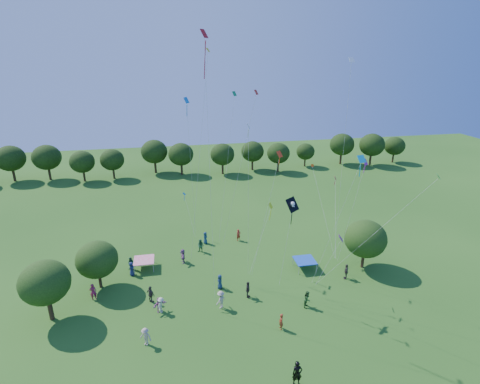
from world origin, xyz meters
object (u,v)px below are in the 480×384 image
near_tree_north (97,260)px  near_tree_east (365,239)px  tent_red_stripe (144,260)px  pirate_kite (292,205)px  man_in_black (297,373)px  red_high_kite (206,87)px  tent_blue (305,260)px  near_tree_west (45,283)px

near_tree_north → near_tree_east: bearing=-3.1°
tent_red_stripe → near_tree_north: bearing=-146.4°
near_tree_north → pirate_kite: (18.20, -5.40, 6.59)m
pirate_kite → man_in_black: bearing=-104.1°
red_high_kite → tent_blue: bearing=14.8°
tent_red_stripe → tent_blue: bearing=-11.1°
near_tree_east → tent_blue: size_ratio=2.54×
tent_red_stripe → man_in_black: size_ratio=1.11×
near_tree_west → near_tree_north: size_ratio=1.14×
near_tree_north → near_tree_east: size_ratio=0.91×
man_in_black → pirate_kite: 13.44m
near_tree_west → red_high_kite: 21.78m
near_tree_west → near_tree_north: near_tree_west is taller
near_tree_east → man_in_black: size_ratio=2.83×
near_tree_west → near_tree_east: near_tree_west is taller
near_tree_north → near_tree_east: 28.18m
near_tree_west → pirate_kite: bearing=-2.9°
tent_blue → red_high_kite: bearing=-165.2°
near_tree_west → near_tree_east: 31.83m
man_in_black → pirate_kite: bearing=81.9°
tent_blue → man_in_black: man_in_black is taller
near_tree_west → pirate_kite: (21.77, -1.11, 5.97)m
near_tree_east → red_high_kite: 23.75m
near_tree_north → tent_blue: near_tree_north is taller
near_tree_west → tent_blue: (25.25, 3.67, -2.80)m
near_tree_east → man_in_black: near_tree_east is taller
near_tree_north → man_in_black: size_ratio=2.57×
pirate_kite → tent_blue: bearing=54.0°
near_tree_east → man_in_black: 18.66m
tent_red_stripe → red_high_kite: bearing=-42.4°
tent_red_stripe → pirate_kite: (13.97, -8.22, 8.77)m
red_high_kite → near_tree_north: bearing=162.8°
tent_red_stripe → tent_blue: same height
near_tree_north → tent_red_stripe: size_ratio=2.31×
tent_red_stripe → pirate_kite: pirate_kite is taller
near_tree_west → near_tree_north: (3.57, 4.29, -0.61)m
red_high_kite → near_tree_east: bearing=6.3°
near_tree_north → red_high_kite: bearing=-17.2°
pirate_kite → red_high_kite: bearing=164.5°
near_tree_north → tent_blue: bearing=-1.6°
tent_blue → red_high_kite: size_ratio=0.10×
red_high_kite → pirate_kite: bearing=-15.5°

